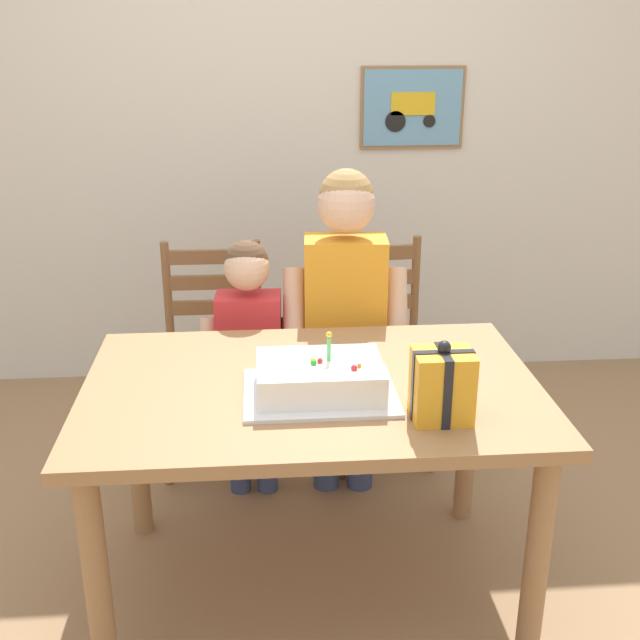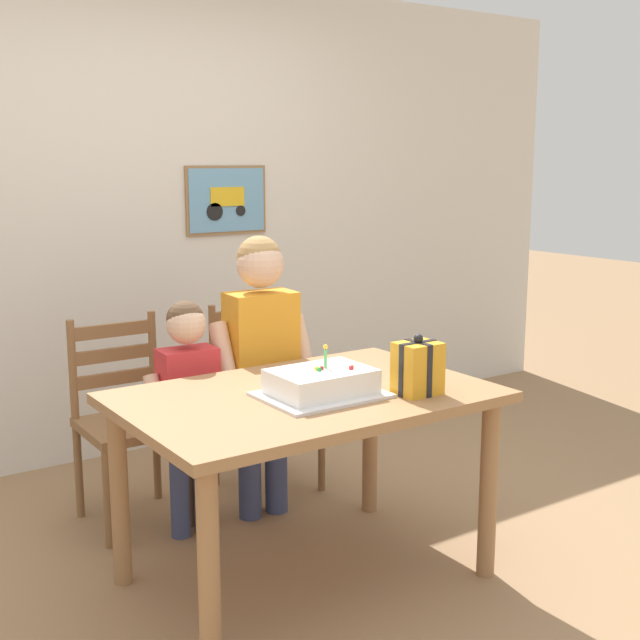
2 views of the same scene
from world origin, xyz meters
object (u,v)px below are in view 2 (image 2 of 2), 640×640
(chair_left, at_px, (128,420))
(child_younger, at_px, (189,395))
(chair_right, at_px, (262,395))
(child_older, at_px, (262,349))
(birthday_cake, at_px, (321,384))
(dining_table, at_px, (305,419))
(gift_box_red_large, at_px, (418,368))

(chair_left, xyz_separation_m, child_younger, (0.16, -0.30, 0.16))
(child_younger, bearing_deg, chair_right, 29.40)
(child_older, distance_m, child_younger, 0.39)
(birthday_cake, height_order, child_older, child_older)
(dining_table, xyz_separation_m, child_older, (0.17, 0.61, 0.13))
(dining_table, distance_m, child_older, 0.65)
(birthday_cake, height_order, gift_box_red_large, gift_box_red_large)
(chair_left, xyz_separation_m, chair_right, (0.70, -0.00, 0.00))
(gift_box_red_large, distance_m, chair_right, 1.23)
(chair_right, bearing_deg, child_younger, -150.60)
(chair_right, relative_size, child_older, 0.71)
(child_younger, bearing_deg, chair_left, 117.37)
(dining_table, distance_m, gift_box_red_large, 0.46)
(chair_left, relative_size, child_younger, 0.89)
(dining_table, distance_m, birthday_cake, 0.17)
(birthday_cake, distance_m, child_older, 0.71)
(chair_right, relative_size, child_younger, 0.89)
(chair_left, bearing_deg, birthday_cake, -69.68)
(child_older, relative_size, child_younger, 1.24)
(birthday_cake, distance_m, chair_right, 1.10)
(dining_table, distance_m, chair_right, 1.00)
(birthday_cake, relative_size, gift_box_red_large, 1.91)
(birthday_cake, height_order, chair_right, birthday_cake)
(gift_box_red_large, height_order, chair_right, gift_box_red_large)
(chair_right, bearing_deg, chair_left, 179.99)
(gift_box_red_large, xyz_separation_m, child_older, (-0.17, 0.86, -0.07))
(child_younger, bearing_deg, dining_table, -72.56)
(child_younger, bearing_deg, birthday_cake, -73.02)
(dining_table, bearing_deg, child_older, 74.58)
(child_younger, bearing_deg, child_older, -0.09)
(dining_table, xyz_separation_m, chair_left, (-0.35, 0.92, -0.18))
(dining_table, bearing_deg, gift_box_red_large, -36.76)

